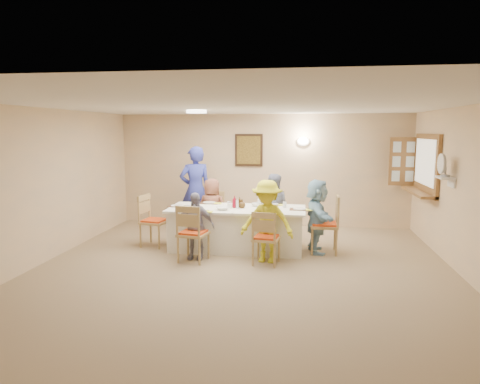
# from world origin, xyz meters

# --- Properties ---
(ground) EXTENTS (7.00, 7.00, 0.00)m
(ground) POSITION_xyz_m (0.00, 0.00, 0.00)
(ground) COLOR #9D8567
(room_walls) EXTENTS (7.00, 7.00, 7.00)m
(room_walls) POSITION_xyz_m (0.00, 0.00, 1.51)
(room_walls) COLOR beige
(room_walls) RESTS_ON ground
(wall_picture) EXTENTS (0.62, 0.05, 0.72)m
(wall_picture) POSITION_xyz_m (-0.30, 3.46, 1.70)
(wall_picture) COLOR black
(wall_picture) RESTS_ON room_walls
(wall_sconce) EXTENTS (0.26, 0.09, 0.18)m
(wall_sconce) POSITION_xyz_m (0.90, 3.44, 1.90)
(wall_sconce) COLOR white
(wall_sconce) RESTS_ON room_walls
(ceiling_light) EXTENTS (0.36, 0.36, 0.05)m
(ceiling_light) POSITION_xyz_m (-1.00, 1.50, 2.47)
(ceiling_light) COLOR white
(ceiling_light) RESTS_ON room_walls
(serving_hatch) EXTENTS (0.06, 1.50, 1.15)m
(serving_hatch) POSITION_xyz_m (3.21, 2.40, 1.50)
(serving_hatch) COLOR brown
(serving_hatch) RESTS_ON room_walls
(hatch_sill) EXTENTS (0.30, 1.50, 0.05)m
(hatch_sill) POSITION_xyz_m (3.09, 2.40, 0.97)
(hatch_sill) COLOR brown
(hatch_sill) RESTS_ON room_walls
(shutter_door) EXTENTS (0.55, 0.04, 1.00)m
(shutter_door) POSITION_xyz_m (2.95, 3.16, 1.50)
(shutter_door) COLOR brown
(shutter_door) RESTS_ON room_walls
(fan_shelf) EXTENTS (0.22, 0.36, 0.03)m
(fan_shelf) POSITION_xyz_m (3.13, 1.05, 1.40)
(fan_shelf) COLOR white
(fan_shelf) RESTS_ON room_walls
(desk_fan) EXTENTS (0.30, 0.30, 0.28)m
(desk_fan) POSITION_xyz_m (3.10, 1.05, 1.55)
(desk_fan) COLOR #A5A5A8
(desk_fan) RESTS_ON fan_shelf
(dining_table) EXTENTS (2.44, 1.03, 0.76)m
(dining_table) POSITION_xyz_m (-0.26, 1.40, 0.38)
(dining_table) COLOR white
(dining_table) RESTS_ON ground
(chair_back_left) EXTENTS (0.45, 0.45, 0.92)m
(chair_back_left) POSITION_xyz_m (-0.86, 2.20, 0.46)
(chair_back_left) COLOR tan
(chair_back_left) RESTS_ON ground
(chair_back_right) EXTENTS (0.47, 0.47, 0.95)m
(chair_back_right) POSITION_xyz_m (0.34, 2.20, 0.48)
(chair_back_right) COLOR tan
(chair_back_right) RESTS_ON ground
(chair_front_left) EXTENTS (0.53, 0.53, 0.96)m
(chair_front_left) POSITION_xyz_m (-0.86, 0.60, 0.48)
(chair_front_left) COLOR tan
(chair_front_left) RESTS_ON ground
(chair_front_right) EXTENTS (0.48, 0.48, 0.89)m
(chair_front_right) POSITION_xyz_m (0.34, 0.60, 0.44)
(chair_front_right) COLOR tan
(chair_front_right) RESTS_ON ground
(chair_left_end) EXTENTS (0.53, 0.53, 0.96)m
(chair_left_end) POSITION_xyz_m (-1.81, 1.40, 0.48)
(chair_left_end) COLOR tan
(chair_left_end) RESTS_ON ground
(chair_right_end) EXTENTS (0.50, 0.50, 1.03)m
(chair_right_end) POSITION_xyz_m (1.29, 1.40, 0.52)
(chair_right_end) COLOR tan
(chair_right_end) RESTS_ON ground
(diner_back_left) EXTENTS (0.70, 0.56, 1.21)m
(diner_back_left) POSITION_xyz_m (-0.86, 2.08, 0.60)
(diner_back_left) COLOR brown
(diner_back_left) RESTS_ON ground
(diner_back_right) EXTENTS (0.69, 0.56, 1.32)m
(diner_back_right) POSITION_xyz_m (0.34, 2.08, 0.66)
(diner_back_right) COLOR gray
(diner_back_right) RESTS_ON ground
(diner_front_left) EXTENTS (0.67, 0.30, 1.13)m
(diner_front_left) POSITION_xyz_m (-0.86, 0.72, 0.56)
(diner_front_left) COLOR gray
(diner_front_left) RESTS_ON ground
(diner_front_right) EXTENTS (1.03, 0.77, 1.35)m
(diner_front_right) POSITION_xyz_m (0.34, 0.72, 0.68)
(diner_front_right) COLOR yellow
(diner_front_right) RESTS_ON ground
(diner_right_end) EXTENTS (1.30, 0.67, 1.30)m
(diner_right_end) POSITION_xyz_m (1.16, 1.40, 0.65)
(diner_right_end) COLOR #99C9E4
(diner_right_end) RESTS_ON ground
(caregiver) EXTENTS (1.01, 0.96, 1.81)m
(caregiver) POSITION_xyz_m (-1.31, 2.55, 0.91)
(caregiver) COLOR #2F389E
(caregiver) RESTS_ON ground
(placemat_fl) EXTENTS (0.33, 0.24, 0.01)m
(placemat_fl) POSITION_xyz_m (-0.86, 0.98, 0.76)
(placemat_fl) COLOR #472B19
(placemat_fl) RESTS_ON dining_table
(plate_fl) EXTENTS (0.25, 0.25, 0.02)m
(plate_fl) POSITION_xyz_m (-0.86, 0.98, 0.77)
(plate_fl) COLOR white
(plate_fl) RESTS_ON dining_table
(napkin_fl) EXTENTS (0.15, 0.15, 0.01)m
(napkin_fl) POSITION_xyz_m (-0.68, 0.93, 0.77)
(napkin_fl) COLOR #FFFA35
(napkin_fl) RESTS_ON dining_table
(placemat_fr) EXTENTS (0.36, 0.26, 0.01)m
(placemat_fr) POSITION_xyz_m (0.34, 0.98, 0.76)
(placemat_fr) COLOR #472B19
(placemat_fr) RESTS_ON dining_table
(plate_fr) EXTENTS (0.24, 0.24, 0.02)m
(plate_fr) POSITION_xyz_m (0.34, 0.98, 0.77)
(plate_fr) COLOR white
(plate_fr) RESTS_ON dining_table
(napkin_fr) EXTENTS (0.14, 0.14, 0.01)m
(napkin_fr) POSITION_xyz_m (0.52, 0.93, 0.77)
(napkin_fr) COLOR #FFFA35
(napkin_fr) RESTS_ON dining_table
(placemat_bl) EXTENTS (0.38, 0.28, 0.01)m
(placemat_bl) POSITION_xyz_m (-0.86, 1.82, 0.76)
(placemat_bl) COLOR #472B19
(placemat_bl) RESTS_ON dining_table
(plate_bl) EXTENTS (0.24, 0.24, 0.01)m
(plate_bl) POSITION_xyz_m (-0.86, 1.82, 0.77)
(plate_bl) COLOR white
(plate_bl) RESTS_ON dining_table
(napkin_bl) EXTENTS (0.13, 0.13, 0.01)m
(napkin_bl) POSITION_xyz_m (-0.68, 1.77, 0.77)
(napkin_bl) COLOR #FFFA35
(napkin_bl) RESTS_ON dining_table
(placemat_br) EXTENTS (0.34, 0.25, 0.01)m
(placemat_br) POSITION_xyz_m (0.34, 1.82, 0.76)
(placemat_br) COLOR #472B19
(placemat_br) RESTS_ON dining_table
(plate_br) EXTENTS (0.24, 0.24, 0.02)m
(plate_br) POSITION_xyz_m (0.34, 1.82, 0.77)
(plate_br) COLOR white
(plate_br) RESTS_ON dining_table
(napkin_br) EXTENTS (0.13, 0.13, 0.01)m
(napkin_br) POSITION_xyz_m (0.52, 1.77, 0.77)
(napkin_br) COLOR #FFFA35
(napkin_br) RESTS_ON dining_table
(placemat_le) EXTENTS (0.33, 0.25, 0.01)m
(placemat_le) POSITION_xyz_m (-1.36, 1.40, 0.76)
(placemat_le) COLOR #472B19
(placemat_le) RESTS_ON dining_table
(plate_le) EXTENTS (0.25, 0.25, 0.02)m
(plate_le) POSITION_xyz_m (-1.36, 1.40, 0.77)
(plate_le) COLOR white
(plate_le) RESTS_ON dining_table
(napkin_le) EXTENTS (0.13, 0.13, 0.01)m
(napkin_le) POSITION_xyz_m (-1.18, 1.35, 0.77)
(napkin_le) COLOR #FFFA35
(napkin_le) RESTS_ON dining_table
(placemat_re) EXTENTS (0.35, 0.26, 0.01)m
(placemat_re) POSITION_xyz_m (0.86, 1.40, 0.76)
(placemat_re) COLOR #472B19
(placemat_re) RESTS_ON dining_table
(plate_re) EXTENTS (0.22, 0.22, 0.01)m
(plate_re) POSITION_xyz_m (0.86, 1.40, 0.77)
(plate_re) COLOR white
(plate_re) RESTS_ON dining_table
(napkin_re) EXTENTS (0.14, 0.14, 0.01)m
(napkin_re) POSITION_xyz_m (1.04, 1.35, 0.77)
(napkin_re) COLOR #FFFA35
(napkin_re) RESTS_ON dining_table
(teacup_a) EXTENTS (0.15, 0.15, 0.08)m
(teacup_a) POSITION_xyz_m (-1.08, 1.09, 0.80)
(teacup_a) COLOR white
(teacup_a) RESTS_ON dining_table
(teacup_b) EXTENTS (0.15, 0.15, 0.09)m
(teacup_b) POSITION_xyz_m (0.10, 1.92, 0.80)
(teacup_b) COLOR white
(teacup_b) RESTS_ON dining_table
(bowl_a) EXTENTS (0.33, 0.33, 0.05)m
(bowl_a) POSITION_xyz_m (-0.48, 1.17, 0.79)
(bowl_a) COLOR white
(bowl_a) RESTS_ON dining_table
(bowl_b) EXTENTS (0.20, 0.20, 0.06)m
(bowl_b) POSITION_xyz_m (0.07, 1.62, 0.79)
(bowl_b) COLOR white
(bowl_b) RESTS_ON dining_table
(condiment_ketchup) EXTENTS (0.11, 0.11, 0.22)m
(condiment_ketchup) POSITION_xyz_m (-0.30, 1.41, 0.87)
(condiment_ketchup) COLOR maroon
(condiment_ketchup) RESTS_ON dining_table
(condiment_brown) EXTENTS (0.13, 0.13, 0.19)m
(condiment_brown) POSITION_xyz_m (-0.22, 1.50, 0.85)
(condiment_brown) COLOR #483013
(condiment_brown) RESTS_ON dining_table
(condiment_malt) EXTENTS (0.15, 0.15, 0.16)m
(condiment_malt) POSITION_xyz_m (-0.16, 1.41, 0.84)
(condiment_malt) COLOR #483013
(condiment_malt) RESTS_ON dining_table
(drinking_glass) EXTENTS (0.07, 0.07, 0.10)m
(drinking_glass) POSITION_xyz_m (-0.41, 1.45, 0.82)
(drinking_glass) COLOR silver
(drinking_glass) RESTS_ON dining_table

